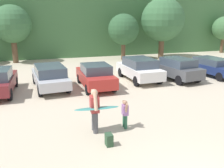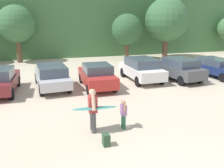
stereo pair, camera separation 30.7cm
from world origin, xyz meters
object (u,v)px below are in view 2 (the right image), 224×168
parked_car_silver (52,76)px  parked_car_white (141,69)px  parked_car_navy (216,67)px  parked_car_red (97,76)px  person_adult (93,108)px  surfboard_teal (95,108)px  parked_car_dark_gray (179,69)px  person_child (123,113)px  backpack_dropped (106,140)px

parked_car_silver → parked_car_white: size_ratio=1.09×
parked_car_navy → parked_car_red: bearing=86.2°
parked_car_silver → person_adult: bearing=-174.5°
parked_car_white → surfboard_teal: parked_car_white is taller
parked_car_navy → person_adult: person_adult is taller
parked_car_navy → parked_car_dark_gray: bearing=88.3°
parked_car_red → person_child: 6.26m
parked_car_silver → parked_car_dark_gray: size_ratio=1.16×
parked_car_navy → backpack_dropped: 13.56m
parked_car_navy → person_adult: (-11.14, -6.78, 0.25)m
parked_car_silver → parked_car_white: bearing=-93.1°
backpack_dropped → parked_car_silver: bearing=100.7°
parked_car_red → backpack_dropped: size_ratio=9.43×
person_child → surfboard_teal: (-1.22, -0.11, 0.36)m
parked_car_dark_gray → person_child: parked_car_dark_gray is taller
person_child → backpack_dropped: size_ratio=2.67×
parked_car_red → parked_car_white: parked_car_white is taller
backpack_dropped → person_child: bearing=48.8°
parked_car_silver → person_child: parked_car_silver is taller
parked_car_navy → backpack_dropped: (-10.92, -8.02, -0.53)m
parked_car_white → backpack_dropped: bearing=148.2°
person_child → parked_car_red: bearing=-89.8°
surfboard_teal → parked_car_white: bearing=-120.8°
surfboard_teal → parked_car_red: bearing=-99.5°
parked_car_red → parked_car_navy: bearing=-87.0°
parked_car_red → person_child: (-0.26, -6.25, -0.12)m
parked_car_red → parked_car_white: size_ratio=0.95×
parked_car_silver → surfboard_teal: 7.18m
parked_car_navy → person_child: bearing=117.5°
parked_car_red → parked_car_navy: 9.62m
person_child → surfboard_teal: size_ratio=0.67×
parked_car_red → parked_car_dark_gray: bearing=-88.1°
parked_car_red → person_child: parked_car_red is taller
parked_car_dark_gray → parked_car_navy: parked_car_dark_gray is taller
parked_car_white → parked_car_navy: bearing=-95.2°
backpack_dropped → person_adult: bearing=100.1°
parked_car_silver → person_child: bearing=-164.8°
surfboard_teal → backpack_dropped: size_ratio=3.98×
parked_car_red → parked_car_silver: bearing=76.1°
parked_car_silver → surfboard_teal: size_ratio=2.70×
person_adult → surfboard_teal: bearing=113.5°
parked_car_white → person_child: (-3.77, -7.18, -0.19)m
parked_car_white → person_adult: (-5.05, -7.14, 0.13)m
parked_car_red → backpack_dropped: bearing=169.7°
person_adult → surfboard_teal: person_adult is taller
parked_car_red → person_adult: bearing=165.8°
parked_car_red → surfboard_teal: bearing=166.5°
person_adult → parked_car_navy: bearing=-146.1°
parked_car_silver → parked_car_red: (2.85, -0.69, -0.02)m
parked_car_navy → parked_car_silver: bearing=82.3°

